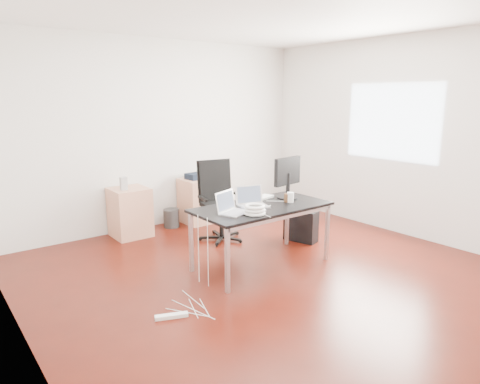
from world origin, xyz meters
TOP-DOWN VIEW (x-y plane):
  - room_shell at (0.04, 0.00)m, footprint 5.00×5.00m
  - desk at (0.08, 0.24)m, footprint 1.60×0.80m
  - office_chair at (0.26, 1.37)m, footprint 0.57×0.59m
  - filing_cabinet_left at (-0.69, 2.23)m, footprint 0.50×0.50m
  - filing_cabinet_right at (0.46, 2.23)m, footprint 0.50×0.50m
  - pc_tower at (1.09, 0.58)m, footprint 0.32×0.49m
  - wastebasket at (-0.02, 2.25)m, footprint 0.26×0.26m
  - power_strip at (-1.37, -0.21)m, footprint 0.30×0.17m
  - laptop_left at (-0.38, 0.21)m, footprint 0.40×0.35m
  - laptop_right at (-0.02, 0.29)m, footprint 0.39×0.33m
  - monitor at (0.58, 0.34)m, footprint 0.45×0.26m
  - keyboard at (0.27, 0.51)m, footprint 0.46×0.23m
  - cup_white at (0.46, 0.16)m, footprint 0.10×0.10m
  - cup_brown at (0.44, 0.20)m, footprint 0.09×0.09m
  - cable_coil at (-0.22, 0.01)m, footprint 0.24×0.24m
  - power_adapter at (-0.08, 0.05)m, footprint 0.09×0.09m
  - speaker at (-0.78, 2.17)m, footprint 0.10×0.09m
  - navy_garment at (0.45, 2.25)m, footprint 0.32×0.26m

SIDE VIEW (x-z plane):
  - power_strip at x=-1.37m, z-range 0.00..0.04m
  - wastebasket at x=-0.02m, z-range 0.00..0.28m
  - pc_tower at x=1.09m, z-range 0.00..0.44m
  - filing_cabinet_left at x=-0.69m, z-range 0.00..0.70m
  - filing_cabinet_right at x=0.46m, z-range 0.00..0.70m
  - office_chair at x=0.26m, z-range 0.06..1.15m
  - desk at x=0.08m, z-range 0.31..1.04m
  - keyboard at x=0.27m, z-range 0.73..0.75m
  - power_adapter at x=-0.08m, z-range 0.73..0.76m
  - navy_garment at x=0.45m, z-range 0.70..0.79m
  - cup_brown at x=0.44m, z-range 0.73..0.83m
  - cable_coil at x=-0.22m, z-range 0.73..0.84m
  - laptop_left at x=-0.38m, z-range 0.67..0.90m
  - laptop_right at x=-0.02m, z-range 0.67..0.90m
  - speaker at x=-0.78m, z-range 0.70..0.88m
  - cup_white at x=0.46m, z-range 0.73..0.85m
  - monitor at x=0.58m, z-range 0.76..1.27m
  - room_shell at x=0.04m, z-range -1.10..3.90m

